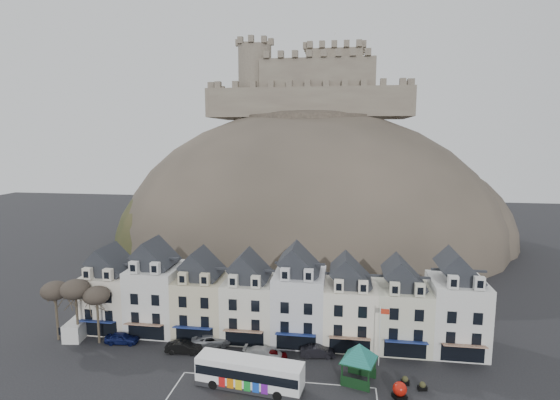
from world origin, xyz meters
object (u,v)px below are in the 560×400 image
(car_maroon, at_px, (273,355))
(bus, at_px, (249,372))
(car_silver, at_px, (212,340))
(car_black, at_px, (184,347))
(car_charcoal, at_px, (318,351))
(red_buoy, at_px, (400,390))
(flagpole, at_px, (380,332))
(white_van, at_px, (79,327))
(bus_shelter, at_px, (359,352))
(car_navy, at_px, (122,338))
(car_white, at_px, (264,353))

(car_maroon, bearing_deg, bus, 153.51)
(car_silver, relative_size, car_maroon, 1.45)
(car_black, relative_size, car_maroon, 1.27)
(car_silver, height_order, car_charcoal, car_silver)
(red_buoy, xyz_separation_m, car_black, (-26.14, 6.06, -0.19))
(bus, bearing_deg, car_black, 155.05)
(flagpole, relative_size, car_charcoal, 1.71)
(white_van, relative_size, car_black, 1.21)
(car_maroon, distance_m, car_charcoal, 5.63)
(bus_shelter, bearing_deg, car_navy, -171.91)
(flagpole, bearing_deg, car_black, -178.85)
(red_buoy, height_order, car_white, red_buoy)
(bus_shelter, height_order, car_black, bus_shelter)
(bus, distance_m, red_buoy, 16.13)
(bus, bearing_deg, white_van, 168.90)
(flagpole, relative_size, white_van, 1.35)
(white_van, xyz_separation_m, car_black, (16.07, -2.50, -0.46))
(bus_shelter, relative_size, car_maroon, 1.94)
(bus, xyz_separation_m, red_buoy, (16.10, 0.41, -0.92))
(car_silver, bearing_deg, car_maroon, -123.61)
(bus, relative_size, white_van, 2.21)
(white_van, xyz_separation_m, car_charcoal, (33.10, -0.99, -0.48))
(bus_shelter, height_order, car_maroon, bus_shelter)
(car_charcoal, bearing_deg, car_white, 95.97)
(car_navy, distance_m, car_charcoal, 26.10)
(bus, relative_size, car_maroon, 3.40)
(flagpole, distance_m, car_silver, 21.98)
(white_van, relative_size, car_navy, 1.25)
(bus_shelter, distance_m, red_buoy, 5.57)
(white_van, height_order, car_black, white_van)
(bus_shelter, height_order, white_van, bus_shelter)
(white_van, distance_m, car_charcoal, 33.12)
(car_navy, distance_m, car_black, 9.16)
(car_white, height_order, car_charcoal, car_white)
(red_buoy, distance_m, car_black, 26.84)
(car_navy, height_order, car_white, car_navy)
(red_buoy, bearing_deg, bus_shelter, 148.98)
(car_silver, bearing_deg, red_buoy, -127.76)
(bus_shelter, relative_size, flagpole, 0.94)
(car_silver, height_order, car_white, car_silver)
(white_van, bearing_deg, car_silver, -7.42)
(white_van, bearing_deg, bus, -26.39)
(car_black, bearing_deg, white_van, 77.64)
(bus, height_order, car_silver, bus)
(flagpole, bearing_deg, car_maroon, -177.82)
(bus_shelter, bearing_deg, flagpole, 73.94)
(flagpole, relative_size, car_silver, 1.43)
(bus_shelter, relative_size, red_buoy, 3.77)
(white_van, distance_m, car_maroon, 27.79)
(flagpole, bearing_deg, car_silver, 174.69)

